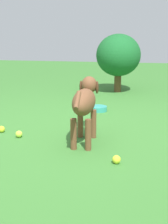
% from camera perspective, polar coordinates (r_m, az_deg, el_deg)
% --- Properties ---
extents(ground, '(14.00, 14.00, 0.00)m').
position_cam_1_polar(ground, '(3.17, -1.74, -4.17)').
color(ground, '#38722D').
extents(dog, '(0.84, 0.20, 0.57)m').
position_cam_1_polar(dog, '(2.91, 0.16, 1.82)').
color(dog, brown).
rests_on(dog, ground).
extents(tennis_ball_0, '(0.07, 0.07, 0.07)m').
position_cam_1_polar(tennis_ball_0, '(3.17, -11.34, -3.81)').
color(tennis_ball_0, '#BFE33F').
rests_on(tennis_ball_0, ground).
extents(tennis_ball_1, '(0.07, 0.07, 0.07)m').
position_cam_1_polar(tennis_ball_1, '(2.54, 5.72, -8.29)').
color(tennis_ball_1, '#D1DD30').
rests_on(tennis_ball_1, ground).
extents(tennis_ball_2, '(0.07, 0.07, 0.07)m').
position_cam_1_polar(tennis_ball_2, '(3.36, -14.26, -2.94)').
color(tennis_ball_2, yellow).
rests_on(tennis_ball_2, ground).
extents(water_bowl, '(0.22, 0.22, 0.06)m').
position_cam_1_polar(water_bowl, '(4.09, 2.51, 0.60)').
color(water_bowl, teal).
rests_on(water_bowl, ground).
extents(shrub_far, '(0.79, 0.71, 0.93)m').
position_cam_1_polar(shrub_far, '(5.28, 6.06, 9.85)').
color(shrub_far, brown).
rests_on(shrub_far, ground).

